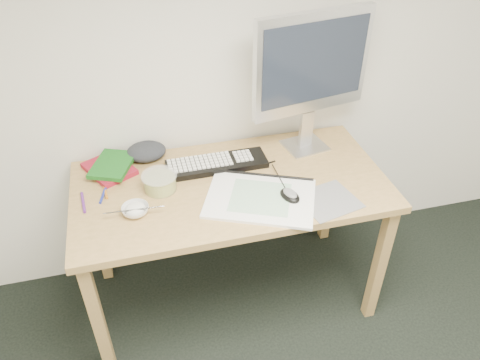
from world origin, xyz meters
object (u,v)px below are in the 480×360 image
(sketchpad, at_px, (260,198))
(monitor, at_px, (312,67))
(keyboard, at_px, (217,164))
(desk, at_px, (231,198))
(rice_bowl, at_px, (135,210))

(sketchpad, distance_m, monitor, 0.63)
(monitor, bearing_deg, keyboard, 177.37)
(monitor, bearing_deg, desk, -164.55)
(desk, height_order, monitor, monitor)
(sketchpad, bearing_deg, keyboard, 137.77)
(monitor, xyz_separation_m, rice_bowl, (-0.86, -0.31, -0.40))
(sketchpad, relative_size, keyboard, 0.97)
(keyboard, distance_m, rice_bowl, 0.47)
(desk, bearing_deg, monitor, 25.69)
(sketchpad, bearing_deg, desk, 147.23)
(sketchpad, xyz_separation_m, keyboard, (-0.13, 0.29, 0.01))
(desk, height_order, rice_bowl, rice_bowl)
(rice_bowl, bearing_deg, monitor, 19.83)
(desk, relative_size, monitor, 2.09)
(desk, xyz_separation_m, rice_bowl, (-0.43, -0.10, 0.10))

